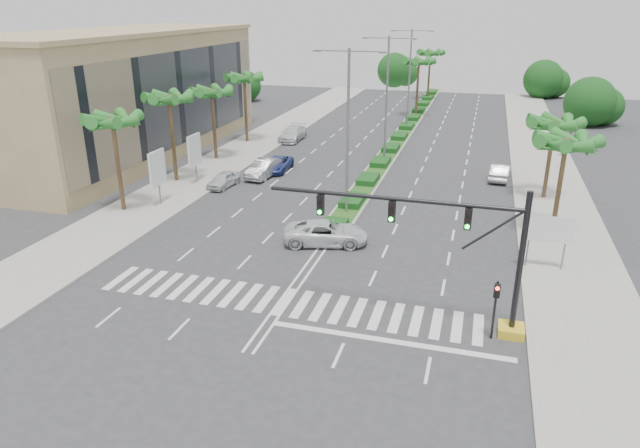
% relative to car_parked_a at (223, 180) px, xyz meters
% --- Properties ---
extents(ground, '(160.00, 160.00, 0.00)m').
position_rel_car_parked_a_xyz_m(ground, '(11.80, -17.71, -0.65)').
color(ground, '#333335').
rests_on(ground, ground).
extents(footpath_right, '(6.00, 120.00, 0.15)m').
position_rel_car_parked_a_xyz_m(footpath_right, '(27.00, 2.29, -0.57)').
color(footpath_right, gray).
rests_on(footpath_right, ground).
extents(footpath_left, '(6.00, 120.00, 0.15)m').
position_rel_car_parked_a_xyz_m(footpath_left, '(-3.40, 2.29, -0.57)').
color(footpath_left, gray).
rests_on(footpath_left, ground).
extents(median, '(2.20, 75.00, 0.20)m').
position_rel_car_parked_a_xyz_m(median, '(11.80, 27.29, -0.55)').
color(median, gray).
rests_on(median, ground).
extents(median_grass, '(1.80, 75.00, 0.04)m').
position_rel_car_parked_a_xyz_m(median_grass, '(11.80, 27.29, -0.43)').
color(median_grass, '#2A4E1A').
rests_on(median_grass, median).
extents(building, '(12.00, 36.00, 12.00)m').
position_rel_car_parked_a_xyz_m(building, '(-14.20, 8.29, 5.35)').
color(building, tan).
rests_on(building, ground).
extents(signal_gantry, '(12.60, 1.20, 7.20)m').
position_rel_car_parked_a_xyz_m(signal_gantry, '(21.07, -17.71, 2.81)').
color(signal_gantry, gold).
rests_on(signal_gantry, ground).
extents(pedestrian_signal, '(0.28, 0.36, 3.00)m').
position_rel_car_parked_a_xyz_m(pedestrian_signal, '(22.40, -18.39, 1.39)').
color(pedestrian_signal, black).
rests_on(pedestrian_signal, ground).
extents(direction_sign, '(2.70, 0.11, 3.40)m').
position_rel_car_parked_a_xyz_m(direction_sign, '(25.30, -9.72, 1.80)').
color(direction_sign, slate).
rests_on(direction_sign, ground).
extents(billboard_near, '(0.18, 2.10, 4.35)m').
position_rel_car_parked_a_xyz_m(billboard_near, '(-2.70, -5.71, 2.31)').
color(billboard_near, slate).
rests_on(billboard_near, ground).
extents(billboard_far, '(0.18, 2.10, 4.35)m').
position_rel_car_parked_a_xyz_m(billboard_far, '(-2.70, 0.29, 2.31)').
color(billboard_far, slate).
rests_on(billboard_far, ground).
extents(palm_left_near, '(4.57, 4.68, 7.55)m').
position_rel_car_parked_a_xyz_m(palm_left_near, '(-4.70, -7.71, 6.04)').
color(palm_left_near, brown).
rests_on(palm_left_near, ground).
extents(palm_left_mid, '(4.57, 4.68, 7.95)m').
position_rel_car_parked_a_xyz_m(palm_left_mid, '(-4.70, 0.29, 6.43)').
color(palm_left_mid, brown).
rests_on(palm_left_mid, ground).
extents(palm_left_far, '(4.57, 4.68, 7.35)m').
position_rel_car_parked_a_xyz_m(palm_left_far, '(-4.70, 8.29, 5.85)').
color(palm_left_far, brown).
rests_on(palm_left_far, ground).
extents(palm_left_end, '(4.57, 4.68, 7.75)m').
position_rel_car_parked_a_xyz_m(palm_left_end, '(-4.70, 16.29, 6.23)').
color(palm_left_end, brown).
rests_on(palm_left_end, ground).
extents(palm_right_near, '(4.57, 4.68, 7.05)m').
position_rel_car_parked_a_xyz_m(palm_right_near, '(26.30, -3.71, 5.56)').
color(palm_right_near, brown).
rests_on(palm_right_near, ground).
extents(palm_right_far, '(4.57, 4.68, 6.75)m').
position_rel_car_parked_a_xyz_m(palm_right_far, '(26.30, 4.29, 5.26)').
color(palm_right_far, brown).
rests_on(palm_right_far, ground).
extents(palm_median_a, '(4.57, 4.68, 8.05)m').
position_rel_car_parked_a_xyz_m(palm_median_a, '(11.80, 37.29, 6.52)').
color(palm_median_a, brown).
rests_on(palm_median_a, ground).
extents(palm_median_b, '(4.57, 4.68, 8.05)m').
position_rel_car_parked_a_xyz_m(palm_median_b, '(11.80, 52.29, 6.52)').
color(palm_median_b, brown).
rests_on(palm_median_b, ground).
extents(streetlight_near, '(5.10, 0.25, 12.00)m').
position_rel_car_parked_a_xyz_m(streetlight_near, '(11.80, -3.71, 6.16)').
color(streetlight_near, slate).
rests_on(streetlight_near, ground).
extents(streetlight_mid, '(5.10, 0.25, 12.00)m').
position_rel_car_parked_a_xyz_m(streetlight_mid, '(11.80, 12.29, 6.16)').
color(streetlight_mid, slate).
rests_on(streetlight_mid, ground).
extents(streetlight_far, '(5.10, 0.25, 12.00)m').
position_rel_car_parked_a_xyz_m(streetlight_far, '(11.80, 28.29, 6.16)').
color(streetlight_far, slate).
rests_on(streetlight_far, ground).
extents(car_parked_a, '(1.90, 3.94, 1.30)m').
position_rel_car_parked_a_xyz_m(car_parked_a, '(0.00, 0.00, 0.00)').
color(car_parked_a, silver).
rests_on(car_parked_a, ground).
extents(car_parked_b, '(2.14, 4.98, 1.59)m').
position_rel_car_parked_a_xyz_m(car_parked_b, '(2.25, 3.83, 0.15)').
color(car_parked_b, '#A1A0A5').
rests_on(car_parked_b, ground).
extents(car_parked_c, '(2.31, 4.76, 1.30)m').
position_rel_car_parked_a_xyz_m(car_parked_c, '(2.69, 6.01, 0.00)').
color(car_parked_c, navy).
rests_on(car_parked_c, ground).
extents(car_parked_d, '(2.29, 5.49, 1.59)m').
position_rel_car_parked_a_xyz_m(car_parked_d, '(0.00, 18.57, 0.14)').
color(car_parked_d, silver).
rests_on(car_parked_d, ground).
extents(car_crossing, '(5.96, 3.83, 1.53)m').
position_rel_car_parked_a_xyz_m(car_crossing, '(11.82, -9.51, 0.12)').
color(car_crossing, silver).
rests_on(car_crossing, ground).
extents(car_right, '(1.93, 4.55, 1.46)m').
position_rel_car_parked_a_xyz_m(car_right, '(22.87, 8.92, 0.08)').
color(car_right, '#A5A4A9').
rests_on(car_right, ground).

